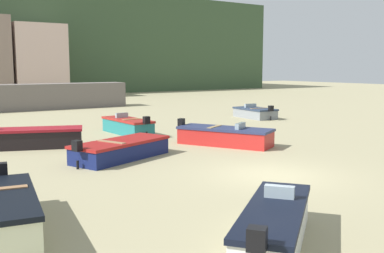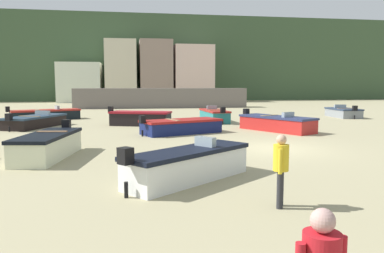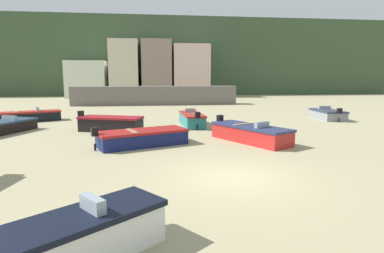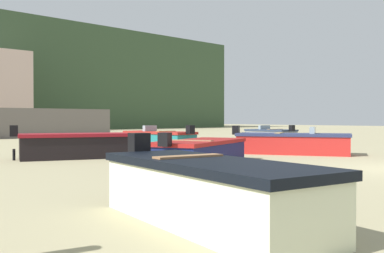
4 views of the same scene
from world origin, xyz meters
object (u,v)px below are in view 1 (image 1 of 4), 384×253
object	(u,v)px
boat_navy_0	(121,150)
boat_cream_9	(5,213)
boat_red_1	(225,136)
boat_grey_2	(255,113)
boat_white_6	(274,227)
boat_black_5	(40,138)
boat_teal_7	(128,126)

from	to	relation	value
boat_navy_0	boat_cream_9	size ratio (longest dim) A/B	1.10
boat_red_1	boat_grey_2	size ratio (longest dim) A/B	1.28
boat_white_6	boat_black_5	bearing A→B (deg)	145.11
boat_grey_2	boat_white_6	world-z (taller)	boat_white_6
boat_black_5	boat_cream_9	size ratio (longest dim) A/B	0.99
boat_navy_0	boat_white_6	bearing A→B (deg)	-28.49
boat_grey_2	boat_cream_9	distance (m)	25.42
boat_red_1	boat_grey_2	distance (m)	12.33
boat_teal_7	boat_cream_9	xyz separation A→B (m)	(-9.13, -12.63, 0.01)
boat_teal_7	boat_cream_9	bearing A→B (deg)	-128.74
boat_white_6	boat_cream_9	xyz separation A→B (m)	(-4.61, 4.16, 0.00)
boat_teal_7	boat_cream_9	distance (m)	15.58
boat_red_1	boat_black_5	size ratio (longest dim) A/B	1.13
boat_grey_2	boat_navy_0	bearing A→B (deg)	-146.41
boat_red_1	boat_teal_7	world-z (taller)	boat_teal_7
boat_white_6	boat_teal_7	distance (m)	17.39
boat_red_1	boat_teal_7	xyz separation A→B (m)	(-2.37, 6.09, 0.01)
boat_white_6	boat_cream_9	bearing A→B (deg)	-170.51
boat_white_6	boat_teal_7	bearing A→B (deg)	126.51
boat_navy_0	boat_white_6	distance (m)	10.52
boat_navy_0	boat_grey_2	xyz separation A→B (m)	(14.91, 8.45, -0.00)
boat_grey_2	boat_red_1	bearing A→B (deg)	-134.26
boat_grey_2	boat_black_5	world-z (taller)	boat_black_5
boat_red_1	boat_cream_9	bearing A→B (deg)	0.91
boat_white_6	boat_grey_2	bearing A→B (deg)	101.17
boat_teal_7	boat_cream_9	size ratio (longest dim) A/B	1.00
boat_navy_0	boat_white_6	xyz separation A→B (m)	(-1.20, -10.45, 0.07)
boat_red_1	boat_grey_2	bearing A→B (deg)	-166.97
boat_navy_0	boat_cream_9	distance (m)	8.56
boat_black_5	boat_white_6	size ratio (longest dim) A/B	1.07
boat_red_1	boat_cream_9	distance (m)	13.23
boat_navy_0	boat_teal_7	distance (m)	7.16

